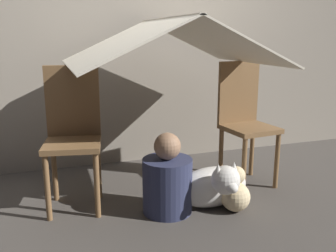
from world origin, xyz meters
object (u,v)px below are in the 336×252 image
(chair_left, at_px, (73,132))
(dog, at_px, (215,185))
(chair_right, at_px, (245,118))
(person_front, at_px, (167,181))

(chair_left, height_order, dog, chair_left)
(chair_left, distance_m, dog, 1.02)
(chair_left, height_order, chair_right, same)
(dog, bearing_deg, chair_right, 41.50)
(chair_left, distance_m, chair_right, 1.30)
(person_front, bearing_deg, chair_right, 23.13)
(chair_left, relative_size, dog, 1.88)
(person_front, relative_size, dog, 1.07)
(person_front, distance_m, dog, 0.32)
(chair_left, relative_size, chair_right, 1.00)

